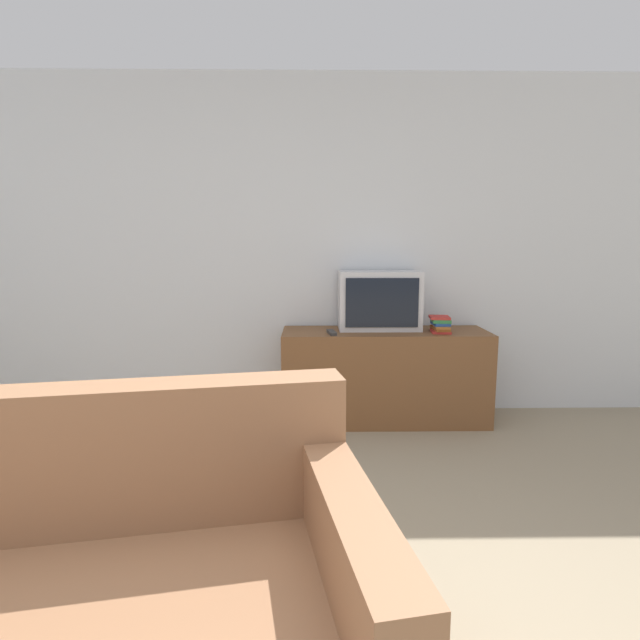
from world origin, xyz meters
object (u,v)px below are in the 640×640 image
object	(u,v)px
book_stack	(440,324)
remote_on_stand	(332,332)
tv_stand	(384,376)
television	(379,300)

from	to	relation	value
book_stack	remote_on_stand	world-z (taller)	book_stack
tv_stand	remote_on_stand	bearing A→B (deg)	-162.49
television	book_stack	size ratio (longest dim) A/B	2.55
tv_stand	remote_on_stand	xyz separation A→B (m)	(-0.40, -0.13, 0.36)
tv_stand	television	size ratio (longest dim) A/B	2.50
television	book_stack	xyz separation A→B (m)	(0.43, -0.15, -0.16)
book_stack	remote_on_stand	xyz separation A→B (m)	(-0.80, -0.06, -0.05)
television	tv_stand	bearing A→B (deg)	-65.05
tv_stand	book_stack	size ratio (longest dim) A/B	6.39
book_stack	television	bearing A→B (deg)	161.18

